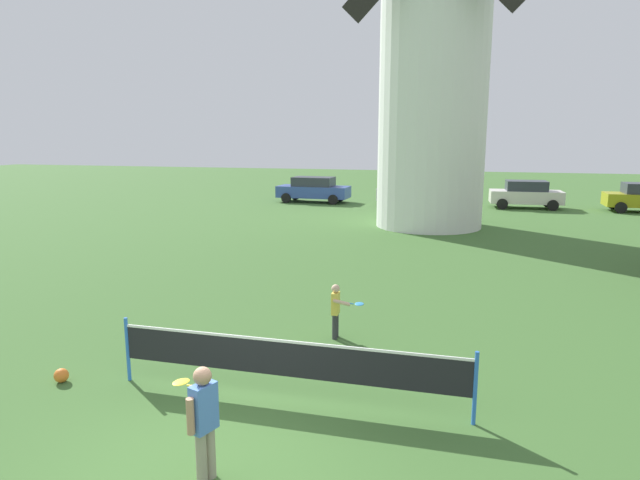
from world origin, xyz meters
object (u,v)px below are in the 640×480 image
object	(u,v)px
parked_car_blue	(313,189)
parked_car_silver	(411,192)
stray_ball	(61,375)
parked_car_cream	(526,194)
tennis_net	(287,359)
player_near	(203,417)
player_far	(337,308)
windmill	(435,43)

from	to	relation	value
parked_car_blue	parked_car_silver	distance (m)	5.98
stray_ball	parked_car_cream	world-z (taller)	parked_car_cream
tennis_net	parked_car_blue	world-z (taller)	parked_car_blue
parked_car_cream	player_near	bearing A→B (deg)	-102.91
tennis_net	stray_ball	xyz separation A→B (m)	(-3.85, -0.36, -0.57)
player_near	parked_car_cream	bearing A→B (deg)	77.09
player_near	player_far	xyz separation A→B (m)	(0.47, 4.92, -0.17)
parked_car_blue	parked_car_silver	xyz separation A→B (m)	(5.98, 0.05, -0.00)
windmill	player_near	bearing A→B (deg)	-93.92
tennis_net	windmill	bearing A→B (deg)	86.68
player_far	player_near	bearing A→B (deg)	-95.48
parked_car_cream	tennis_net	bearing A→B (deg)	-103.25
stray_ball	parked_car_silver	size ratio (longest dim) A/B	0.06
player_far	parked_car_blue	bearing A→B (deg)	106.64
stray_ball	parked_car_silver	distance (m)	25.59
player_far	parked_car_silver	size ratio (longest dim) A/B	0.29
tennis_net	stray_ball	bearing A→B (deg)	-174.69
windmill	tennis_net	bearing A→B (deg)	-93.32
stray_ball	parked_car_blue	world-z (taller)	parked_car_blue
player_far	stray_ball	bearing A→B (deg)	-141.78
windmill	tennis_net	world-z (taller)	windmill
tennis_net	player_near	xyz separation A→B (m)	(-0.33, -2.13, 0.13)
parked_car_blue	parked_car_cream	distance (m)	12.45
windmill	parked_car_cream	world-z (taller)	windmill
player_far	parked_car_silver	bearing A→B (deg)	91.67
windmill	player_near	world-z (taller)	windmill
tennis_net	player_far	size ratio (longest dim) A/B	5.02
parked_car_blue	windmill	bearing A→B (deg)	-44.92
parked_car_silver	parked_car_cream	size ratio (longest dim) A/B	0.98
parked_car_blue	player_near	bearing A→B (deg)	-77.20
windmill	player_far	distance (m)	16.44
windmill	parked_car_silver	bearing A→B (deg)	101.41
parked_car_silver	parked_car_cream	world-z (taller)	same
tennis_net	parked_car_blue	size ratio (longest dim) A/B	1.26
tennis_net	parked_car_blue	distance (m)	25.78
parked_car_silver	stray_ball	bearing A→B (deg)	-97.52
player_near	stray_ball	xyz separation A→B (m)	(-3.52, 1.77, -0.69)
player_near	player_far	world-z (taller)	player_near
windmill	player_far	xyz separation A→B (m)	(-0.87, -14.69, -7.34)
windmill	stray_ball	xyz separation A→B (m)	(-4.87, -17.83, -7.86)
windmill	tennis_net	size ratio (longest dim) A/B	2.76
stray_ball	parked_car_silver	xyz separation A→B (m)	(3.35, 25.36, 0.69)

